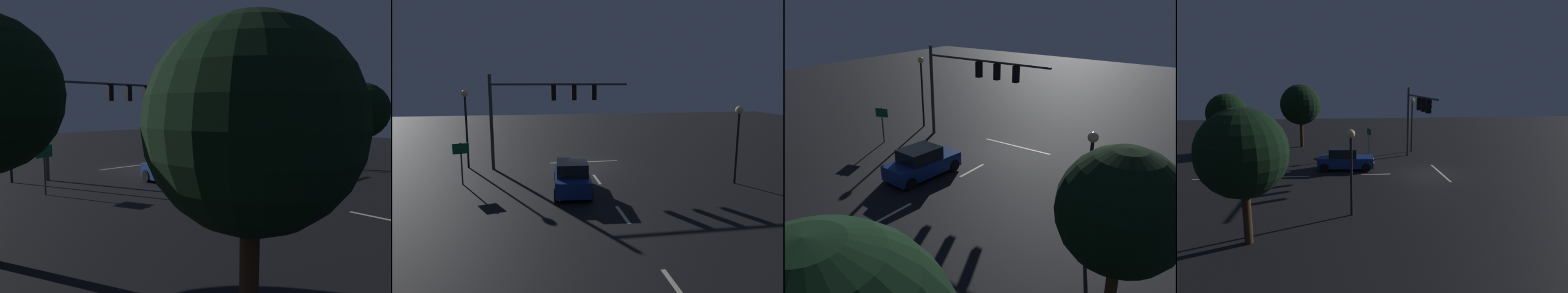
{
  "view_description": "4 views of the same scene",
  "coord_description": "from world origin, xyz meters",
  "views": [
    {
      "loc": [
        14.17,
        21.14,
        4.09
      ],
      "look_at": [
        -0.31,
        5.5,
        1.88
      ],
      "focal_mm": 33.65,
      "sensor_mm": 36.0,
      "label": 1
    },
    {
      "loc": [
        4.13,
        25.03,
        5.87
      ],
      "look_at": [
        0.51,
        3.73,
        1.99
      ],
      "focal_mm": 33.67,
      "sensor_mm": 36.0,
      "label": 2
    },
    {
      "loc": [
        -13.11,
        20.99,
        9.61
      ],
      "look_at": [
        -0.37,
        3.72,
        1.48
      ],
      "focal_mm": 37.33,
      "sensor_mm": 36.0,
      "label": 3
    },
    {
      "loc": [
        -24.49,
        6.82,
        6.8
      ],
      "look_at": [
        -0.76,
        4.34,
        2.27
      ],
      "focal_mm": 31.42,
      "sensor_mm": 36.0,
      "label": 4
    }
  ],
  "objects": [
    {
      "name": "lane_dash_far",
      "position": [
        0.0,
        4.0,
        0.0
      ],
      "size": [
        0.16,
        2.2,
        0.01
      ],
      "primitive_type": "cube",
      "rotation": [
        0.0,
        0.0,
        1.57
      ],
      "color": "beige",
      "rests_on": "ground_plane"
    },
    {
      "name": "traffic_signal_assembly",
      "position": [
        2.92,
        0.27,
        4.54
      ],
      "size": [
        9.27,
        0.47,
        6.3
      ],
      "color": "#383A3D",
      "rests_on": "ground_plane"
    },
    {
      "name": "street_lamp_right_kerb",
      "position": [
        8.08,
        -0.45,
        3.66
      ],
      "size": [
        0.44,
        0.44,
        5.26
      ],
      "color": "black",
      "rests_on": "ground_plane"
    },
    {
      "name": "stop_bar",
      "position": [
        0.0,
        -0.92,
        0.0
      ],
      "size": [
        5.0,
        0.16,
        0.01
      ],
      "primitive_type": "cube",
      "color": "beige",
      "rests_on": "ground_plane"
    },
    {
      "name": "street_lamp_left_kerb",
      "position": [
        -7.72,
        6.15,
        3.19
      ],
      "size": [
        0.44,
        0.44,
        4.49
      ],
      "color": "black",
      "rests_on": "ground_plane"
    },
    {
      "name": "lane_dash_mid",
      "position": [
        0.0,
        10.0,
        0.0
      ],
      "size": [
        0.16,
        2.2,
        0.01
      ],
      "primitive_type": "cube",
      "rotation": [
        0.0,
        0.0,
        1.57
      ],
      "color": "beige",
      "rests_on": "ground_plane"
    },
    {
      "name": "lane_dash_near",
      "position": [
        0.0,
        16.0,
        0.0
      ],
      "size": [
        0.16,
        2.2,
        0.01
      ],
      "primitive_type": "cube",
      "rotation": [
        0.0,
        0.0,
        1.57
      ],
      "color": "beige",
      "rests_on": "ground_plane"
    },
    {
      "name": "car_approaching",
      "position": [
        1.79,
        6.22,
        0.8
      ],
      "size": [
        2.22,
        4.49,
        1.7
      ],
      "color": "navy",
      "rests_on": "ground_plane"
    },
    {
      "name": "ground_plane",
      "position": [
        0.0,
        0.0,
        0.0
      ],
      "size": [
        80.0,
        80.0,
        0.0
      ],
      "primitive_type": "plane",
      "color": "black"
    },
    {
      "name": "route_sign",
      "position": [
        7.81,
        3.77,
        1.76
      ],
      "size": [
        0.88,
        0.32,
        2.45
      ],
      "color": "#383A3D",
      "rests_on": "ground_plane"
    }
  ]
}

